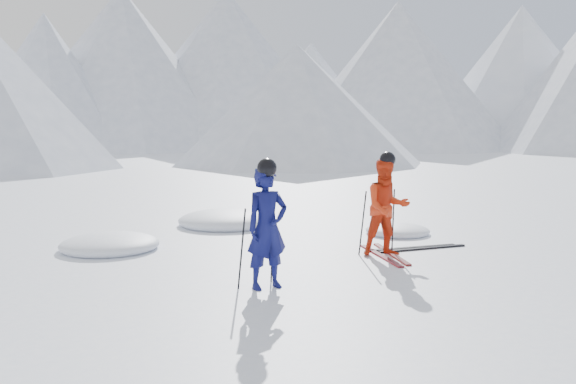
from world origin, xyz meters
TOP-DOWN VIEW (x-y plane):
  - ground at (0.00, 0.00)m, footprint 160.00×160.00m
  - mountain_range at (5.71, 35.31)m, footprint 106.15×62.94m
  - skier_blue at (-3.24, -0.69)m, footprint 0.61×0.42m
  - skier_red at (-0.54, -0.11)m, footprint 0.96×0.87m
  - pole_blue_left at (-3.54, -0.54)m, footprint 0.11×0.08m
  - pole_blue_right at (-2.99, -0.44)m, footprint 0.11×0.07m
  - pole_red_left at (-0.84, 0.14)m, footprint 0.11×0.09m
  - pole_red_right at (-0.24, 0.04)m, footprint 0.11×0.08m
  - ski_worn_left at (-0.66, -0.11)m, footprint 0.71×1.61m
  - ski_worn_right at (-0.42, -0.11)m, footprint 0.82×1.57m
  - ski_loose_a at (0.23, 0.03)m, footprint 1.66×0.55m
  - ski_loose_b at (0.33, -0.12)m, footprint 1.67×0.50m
  - snow_lumps at (-1.84, 3.38)m, footprint 6.67×4.54m

SIDE VIEW (x-z plane):
  - ground at x=0.00m, z-range 0.00..0.00m
  - snow_lumps at x=-1.84m, z-range -0.23..0.23m
  - ski_worn_left at x=-0.66m, z-range 0.00..0.03m
  - ski_worn_right at x=-0.42m, z-range 0.00..0.03m
  - ski_loose_a at x=0.23m, z-range 0.00..0.03m
  - ski_loose_b at x=0.33m, z-range 0.00..0.03m
  - pole_red_left at x=-0.84m, z-range 0.00..1.07m
  - pole_red_right at x=-0.24m, z-range 0.00..1.07m
  - pole_blue_left at x=-3.54m, z-range 0.00..1.07m
  - pole_blue_right at x=-2.99m, z-range 0.00..1.08m
  - skier_red at x=-0.54m, z-range 0.00..1.61m
  - skier_blue at x=-3.24m, z-range 0.00..1.61m
  - mountain_range at x=5.71m, z-range -1.04..14.49m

